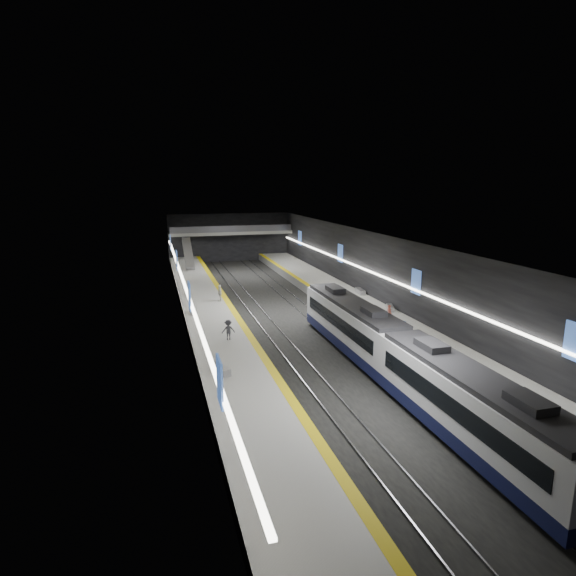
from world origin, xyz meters
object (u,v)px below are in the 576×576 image
object	(u,v)px
train	(398,355)
passenger_left_b	(228,330)
passenger_right_b	(404,331)
bench_left_far	(193,311)
bench_right_near	(390,308)
passenger_right_a	(389,314)
passenger_left_a	(220,293)
bench_left_near	(220,369)
bench_right_far	(360,291)
escalator	(188,253)

from	to	relation	value
train	passenger_left_b	bearing A→B (deg)	135.01
passenger_right_b	bench_left_far	bearing A→B (deg)	76.77
bench_right_near	passenger_right_a	distance (m)	4.32
train	passenger_left_a	world-z (taller)	train
bench_left_far	passenger_right_b	distance (m)	19.68
bench_right_near	passenger_left_a	distance (m)	17.40
passenger_right_b	passenger_left_a	bearing A→B (deg)	62.19
bench_left_near	passenger_left_a	distance (m)	19.25
bench_left_far	bench_right_near	size ratio (longest dim) A/B	0.98
bench_right_near	passenger_right_a	world-z (taller)	passenger_right_a
passenger_right_b	passenger_left_b	bearing A→B (deg)	99.50
bench_right_far	passenger_right_b	world-z (taller)	passenger_right_b
passenger_right_a	passenger_left_a	distance (m)	17.80
bench_left_far	bench_right_near	world-z (taller)	bench_right_near
passenger_right_b	passenger_left_b	distance (m)	13.79
bench_left_near	bench_right_near	bearing A→B (deg)	11.34
bench_left_near	bench_right_far	bearing A→B (deg)	25.09
bench_right_far	passenger_right_a	distance (m)	11.21
passenger_right_b	passenger_left_b	size ratio (longest dim) A/B	0.98
bench_left_near	passenger_left_b	distance (m)	6.66
escalator	bench_left_near	size ratio (longest dim) A/B	4.04
passenger_right_b	bench_right_near	bearing A→B (deg)	4.62
bench_left_near	passenger_right_a	xyz separation A→B (m)	(15.99, 7.28, 0.56)
escalator	passenger_right_b	xyz separation A→B (m)	(13.62, -38.90, -1.11)
bench_left_near	escalator	bearing A→B (deg)	68.33
bench_left_far	passenger_left_b	xyz separation A→B (m)	(2.05, -8.52, 0.59)
bench_right_near	train	bearing A→B (deg)	-96.56
bench_left_far	passenger_right_a	xyz separation A→B (m)	(16.48, -7.68, 0.58)
bench_right_near	passenger_right_b	bearing A→B (deg)	-91.81
bench_right_far	passenger_right_a	bearing A→B (deg)	-95.79
passenger_left_b	train	bearing A→B (deg)	134.56
train	passenger_right_a	xyz separation A→B (m)	(4.82, 10.44, -0.40)
bench_left_near	passenger_left_b	bearing A→B (deg)	56.32
bench_left_far	passenger_left_a	bearing A→B (deg)	50.75
escalator	passenger_right_b	bearing A→B (deg)	-70.70
train	bench_right_far	size ratio (longest dim) A/B	14.57
passenger_right_a	passenger_left_b	xyz separation A→B (m)	(-14.43, -0.84, 0.01)
train	passenger_right_b	xyz separation A→B (m)	(3.62, 5.74, -0.41)
passenger_right_a	passenger_right_b	world-z (taller)	passenger_right_a
bench_right_far	passenger_right_b	distance (m)	16.06
bench_right_near	bench_right_far	size ratio (longest dim) A/B	0.89
bench_right_near	passenger_right_a	size ratio (longest dim) A/B	1.15
bench_right_far	passenger_right_a	xyz separation A→B (m)	(-2.18, -10.98, 0.55)
bench_left_near	passenger_right_b	distance (m)	15.03
bench_right_far	passenger_left_b	world-z (taller)	passenger_left_b
train	escalator	world-z (taller)	escalator
bench_left_far	escalator	bearing A→B (deg)	84.55
bench_left_near	bench_left_far	distance (m)	14.97
passenger_right_b	bench_right_far	bearing A→B (deg)	13.65
bench_right_near	passenger_left_a	size ratio (longest dim) A/B	1.06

